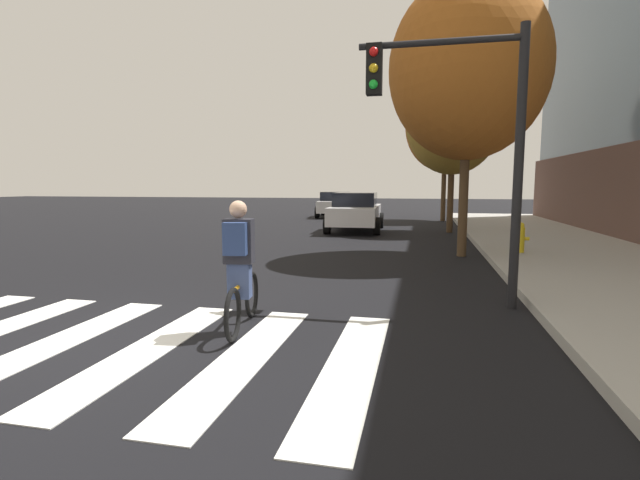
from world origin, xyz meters
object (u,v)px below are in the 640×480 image
object	(u,v)px
sedan_mid	(356,211)
fire_hydrant	(520,238)
cyclist	(240,267)
street_tree_near	(468,69)
traffic_light_near	(462,119)
street_tree_far	(446,126)
sedan_far	(335,204)
street_tree_mid	(453,121)

from	to	relation	value
sedan_mid	fire_hydrant	size ratio (longest dim) A/B	5.90
cyclist	street_tree_near	xyz separation A→B (m)	(3.30, 7.22, 3.96)
traffic_light_near	street_tree_near	xyz separation A→B (m)	(0.50, 5.26, 1.94)
sedan_mid	traffic_light_near	xyz separation A→B (m)	(3.21, -11.38, 2.05)
street_tree_far	cyclist	bearing A→B (deg)	-99.61
sedan_far	street_tree_near	distance (m)	15.93
sedan_far	street_tree_far	world-z (taller)	street_tree_far
traffic_light_near	cyclist	bearing A→B (deg)	-145.07
fire_hydrant	street_tree_mid	size ratio (longest dim) A/B	0.12
cyclist	street_tree_far	world-z (taller)	street_tree_far
sedan_mid	street_tree_mid	world-z (taller)	street_tree_mid
street_tree_near	street_tree_far	size ratio (longest dim) A/B	0.99
traffic_light_near	street_tree_near	distance (m)	5.63
sedan_mid	street_tree_near	xyz separation A→B (m)	(3.70, -6.12, 3.99)
traffic_light_near	street_tree_far	xyz separation A→B (m)	(0.51, 17.60, 2.01)
traffic_light_near	fire_hydrant	size ratio (longest dim) A/B	5.38
sedan_far	street_tree_far	bearing A→B (deg)	-16.87
cyclist	street_tree_far	bearing A→B (deg)	80.39
cyclist	fire_hydrant	size ratio (longest dim) A/B	2.18
traffic_light_near	street_tree_mid	size ratio (longest dim) A/B	0.65
traffic_light_near	street_tree_far	world-z (taller)	street_tree_far
traffic_light_near	street_tree_far	bearing A→B (deg)	88.34
sedan_mid	street_tree_mid	xyz separation A→B (m)	(3.73, 0.21, 3.53)
street_tree_near	street_tree_mid	distance (m)	6.35
sedan_far	street_tree_far	distance (m)	7.56
traffic_light_near	fire_hydrant	bearing A→B (deg)	69.78
cyclist	traffic_light_near	distance (m)	3.97
street_tree_near	street_tree_far	bearing A→B (deg)	89.94
cyclist	street_tree_far	xyz separation A→B (m)	(3.31, 19.55, 4.03)
fire_hydrant	street_tree_far	distance (m)	13.16
traffic_light_near	street_tree_mid	bearing A→B (deg)	87.40
cyclist	traffic_light_near	bearing A→B (deg)	34.93
sedan_far	traffic_light_near	xyz separation A→B (m)	(5.56, -19.44, 2.10)
sedan_far	traffic_light_near	bearing A→B (deg)	-74.05
cyclist	fire_hydrant	bearing A→B (deg)	56.69
cyclist	sedan_mid	bearing A→B (deg)	91.73
sedan_far	sedan_mid	bearing A→B (deg)	-73.72
sedan_mid	cyclist	bearing A→B (deg)	-88.27
street_tree_mid	cyclist	bearing A→B (deg)	-103.80
street_tree_far	traffic_light_near	bearing A→B (deg)	-91.66
sedan_far	street_tree_far	size ratio (longest dim) A/B	0.61
traffic_light_near	fire_hydrant	xyz separation A→B (m)	(1.94, 5.25, -2.33)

